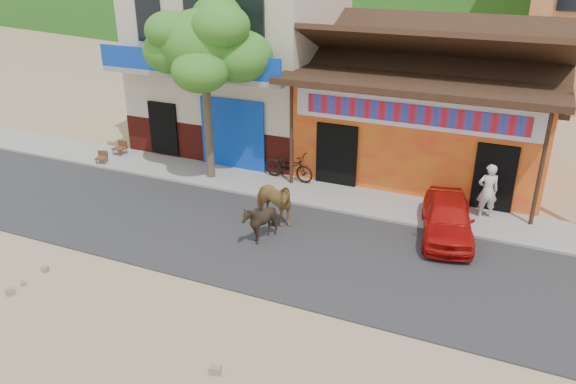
% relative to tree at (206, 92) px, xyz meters
% --- Properties ---
extents(ground, '(120.00, 120.00, 0.00)m').
position_rel_tree_xyz_m(ground, '(4.60, -5.80, -3.12)').
color(ground, '#9E825B').
rests_on(ground, ground).
extents(road, '(60.00, 5.00, 0.04)m').
position_rel_tree_xyz_m(road, '(4.60, -3.30, -3.10)').
color(road, '#28282B').
rests_on(road, ground).
extents(sidewalk, '(60.00, 2.00, 0.12)m').
position_rel_tree_xyz_m(sidewalk, '(4.60, 0.20, -3.06)').
color(sidewalk, gray).
rests_on(sidewalk, ground).
extents(dance_club, '(8.00, 6.00, 3.60)m').
position_rel_tree_xyz_m(dance_club, '(6.60, 4.20, -1.32)').
color(dance_club, orange).
rests_on(dance_club, ground).
extents(cafe_building, '(7.00, 6.00, 7.00)m').
position_rel_tree_xyz_m(cafe_building, '(-0.90, 4.20, 0.38)').
color(cafe_building, beige).
rests_on(cafe_building, ground).
extents(tree, '(3.00, 3.00, 6.00)m').
position_rel_tree_xyz_m(tree, '(0.00, 0.00, 0.00)').
color(tree, '#2D721E').
rests_on(tree, sidewalk).
extents(cow_tan, '(1.78, 1.23, 1.37)m').
position_rel_tree_xyz_m(cow_tan, '(3.43, -2.22, -2.39)').
color(cow_tan, olive).
rests_on(cow_tan, road).
extents(cow_dark, '(1.38, 1.35, 1.15)m').
position_rel_tree_xyz_m(cow_dark, '(3.58, -3.36, -2.50)').
color(cow_dark, black).
rests_on(cow_dark, road).
extents(red_car, '(2.00, 3.58, 1.15)m').
position_rel_tree_xyz_m(red_car, '(8.23, -1.00, -2.51)').
color(red_car, '#B6100D').
rests_on(red_car, road).
extents(scooter, '(1.91, 0.85, 0.97)m').
position_rel_tree_xyz_m(scooter, '(2.60, 0.86, -2.51)').
color(scooter, black).
rests_on(scooter, sidewalk).
extents(pedestrian, '(0.71, 0.60, 1.66)m').
position_rel_tree_xyz_m(pedestrian, '(9.10, 0.57, -2.17)').
color(pedestrian, silver).
rests_on(pedestrian, sidewalk).
extents(cafe_chair_left, '(0.48, 0.48, 0.94)m').
position_rel_tree_xyz_m(cafe_chair_left, '(-4.40, 0.53, -2.53)').
color(cafe_chair_left, '#4B2519').
rests_on(cafe_chair_left, sidewalk).
extents(cafe_chair_right, '(0.46, 0.46, 0.80)m').
position_rel_tree_xyz_m(cafe_chair_right, '(-4.40, -0.50, -2.60)').
color(cafe_chair_right, '#4D2819').
rests_on(cafe_chair_right, sidewalk).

